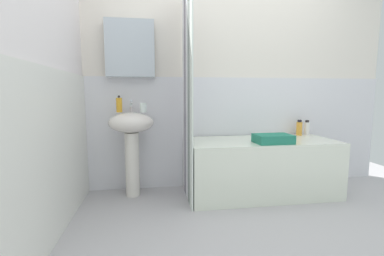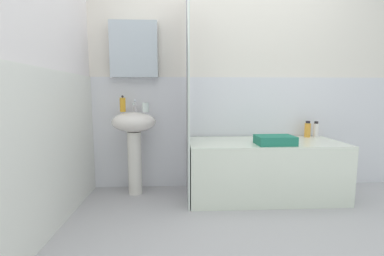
{
  "view_description": "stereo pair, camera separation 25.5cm",
  "coord_description": "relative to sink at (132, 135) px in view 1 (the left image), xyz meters",
  "views": [
    {
      "loc": [
        -0.88,
        -1.66,
        1.02
      ],
      "look_at": [
        -0.49,
        0.85,
        0.7
      ],
      "focal_mm": 25.28,
      "sensor_mm": 36.0,
      "label": 1
    },
    {
      "loc": [
        -0.62,
        -1.69,
        1.02
      ],
      "look_at": [
        -0.49,
        0.85,
        0.7
      ],
      "focal_mm": 25.28,
      "sensor_mm": 36.0,
      "label": 2
    }
  ],
  "objects": [
    {
      "name": "soap_dispenser",
      "position": [
        -0.12,
        0.05,
        0.3
      ],
      "size": [
        0.06,
        0.06,
        0.17
      ],
      "color": "gold",
      "rests_on": "sink"
    },
    {
      "name": "shower_curtain",
      "position": [
        0.54,
        -0.14,
        0.38
      ],
      "size": [
        0.01,
        0.66,
        2.0
      ],
      "color": "white",
      "rests_on": "ground_plane"
    },
    {
      "name": "wall_back_tiled",
      "position": [
        1.0,
        0.23,
        0.52
      ],
      "size": [
        3.6,
        0.18,
        2.4
      ],
      "color": "white",
      "rests_on": "ground_plane"
    },
    {
      "name": "bathtub",
      "position": [
        1.29,
        -0.14,
        -0.34
      ],
      "size": [
        1.48,
        0.66,
        0.56
      ],
      "primitive_type": "cube",
      "color": "silver",
      "rests_on": "ground_plane"
    },
    {
      "name": "towel_folded",
      "position": [
        1.33,
        -0.31,
        -0.02
      ],
      "size": [
        0.35,
        0.24,
        0.08
      ],
      "primitive_type": "cube",
      "rotation": [
        0.0,
        0.0,
        0.02
      ],
      "color": "#247960",
      "rests_on": "bathtub"
    },
    {
      "name": "faucet",
      "position": [
        -0.0,
        0.08,
        0.29
      ],
      "size": [
        0.03,
        0.12,
        0.12
      ],
      "color": "silver",
      "rests_on": "sink"
    },
    {
      "name": "sink",
      "position": [
        0.0,
        0.0,
        0.0
      ],
      "size": [
        0.44,
        0.34,
        0.84
      ],
      "color": "silver",
      "rests_on": "ground_plane"
    },
    {
      "name": "shampoo_bottle",
      "position": [
        1.84,
        0.09,
        0.02
      ],
      "size": [
        0.06,
        0.06,
        0.17
      ],
      "color": "gold",
      "rests_on": "bathtub"
    },
    {
      "name": "toothbrush_cup",
      "position": [
        0.12,
        0.01,
        0.27
      ],
      "size": [
        0.06,
        0.06,
        0.09
      ],
      "primitive_type": "cylinder",
      "color": "silver",
      "rests_on": "sink"
    },
    {
      "name": "wall_left_tiled",
      "position": [
        -0.51,
        -0.69,
        0.5
      ],
      "size": [
        0.07,
        1.81,
        2.4
      ],
      "color": "white",
      "rests_on": "ground_plane"
    },
    {
      "name": "body_wash_bottle",
      "position": [
        1.93,
        0.1,
        0.02
      ],
      "size": [
        0.06,
        0.06,
        0.17
      ],
      "color": "white",
      "rests_on": "bathtub"
    },
    {
      "name": "ground_plane",
      "position": [
        1.07,
        -1.03,
        -0.64
      ],
      "size": [
        4.8,
        5.6,
        0.04
      ],
      "primitive_type": "cube",
      "color": "#B3AFB3"
    }
  ]
}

